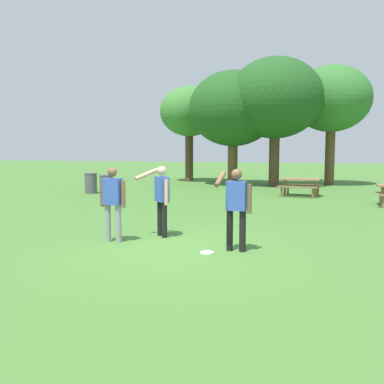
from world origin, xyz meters
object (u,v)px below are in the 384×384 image
object	(u,v)px
person_thrower	(236,203)
trash_can_further_along	(106,186)
frisbee	(207,253)
tree_far_right	(275,99)
person_catcher	(113,199)
trash_can_beside_table	(91,183)
tree_broad_center	(233,109)
person_bystander	(161,196)
picnic_table_far	(300,183)
tree_tall_left	(189,112)
tree_slender_mid	(332,99)

from	to	relation	value
person_thrower	trash_can_further_along	size ratio (longest dim) A/B	1.71
person_thrower	frisbee	xyz separation A→B (m)	(-0.51, -0.33, -0.95)
trash_can_further_along	tree_far_right	distance (m)	10.74
person_catcher	trash_can_further_along	bearing A→B (deg)	118.70
frisbee	trash_can_beside_table	distance (m)	12.58
person_catcher	frisbee	size ratio (longest dim) A/B	5.86
tree_broad_center	tree_far_right	world-z (taller)	tree_far_right
person_catcher	frisbee	xyz separation A→B (m)	(2.24, -0.44, -0.93)
trash_can_beside_table	person_bystander	bearing A→B (deg)	-51.68
tree_broad_center	tree_far_right	size ratio (longest dim) A/B	0.92
picnic_table_far	person_bystander	bearing A→B (deg)	-105.28
person_thrower	trash_can_further_along	xyz separation A→B (m)	(-7.20, 8.24, -0.48)
person_thrower	person_bystander	world-z (taller)	same
person_bystander	trash_can_beside_table	world-z (taller)	person_bystander
person_catcher	frisbee	bearing A→B (deg)	-11.07
tree_far_right	trash_can_further_along	bearing A→B (deg)	-130.26
frisbee	picnic_table_far	bearing A→B (deg)	83.44
tree_far_right	person_thrower	bearing A→B (deg)	-86.94
trash_can_further_along	frisbee	bearing A→B (deg)	-52.01
person_bystander	tree_tall_left	distance (m)	17.84
trash_can_beside_table	tree_far_right	distance (m)	10.92
trash_can_further_along	tree_far_right	size ratio (longest dim) A/B	0.14
person_catcher	tree_tall_left	world-z (taller)	tree_tall_left
person_bystander	tree_broad_center	xyz separation A→B (m)	(-1.29, 15.05, 3.35)
person_thrower	person_bystander	xyz separation A→B (m)	(-1.93, 0.94, 0.00)
person_thrower	tree_broad_center	world-z (taller)	tree_broad_center
trash_can_further_along	tree_slender_mid	world-z (taller)	tree_slender_mid
tree_far_right	tree_broad_center	bearing A→B (deg)	174.06
picnic_table_far	person_catcher	bearing A→B (deg)	-108.17
person_catcher	trash_can_further_along	distance (m)	9.28
person_thrower	tree_slender_mid	distance (m)	18.09
person_catcher	tree_broad_center	bearing A→B (deg)	91.68
frisbee	trash_can_further_along	size ratio (longest dim) A/B	0.29
trash_can_beside_table	trash_can_further_along	world-z (taller)	same
tree_tall_left	trash_can_beside_table	bearing A→B (deg)	-104.20
person_thrower	frisbee	world-z (taller)	person_thrower
tree_slender_mid	tree_broad_center	bearing A→B (deg)	-163.79
trash_can_beside_table	tree_broad_center	world-z (taller)	tree_broad_center
picnic_table_far	tree_slender_mid	bearing A→B (deg)	78.63
person_catcher	trash_can_further_along	world-z (taller)	person_catcher
person_bystander	trash_can_beside_table	bearing A→B (deg)	128.32
trash_can_beside_table	tree_slender_mid	xyz separation A→B (m)	(10.68, 8.22, 4.36)
picnic_table_far	trash_can_further_along	bearing A→B (deg)	-161.84
trash_can_further_along	tree_broad_center	xyz separation A→B (m)	(3.98, 7.75, 3.83)
tree_broad_center	person_thrower	bearing A→B (deg)	-78.63
person_thrower	tree_broad_center	bearing A→B (deg)	101.37
person_thrower	tree_tall_left	distance (m)	19.29
tree_far_right	tree_slender_mid	bearing A→B (deg)	31.24
tree_tall_left	tree_broad_center	xyz separation A→B (m)	(3.18, -1.89, -0.05)
person_bystander	tree_broad_center	size ratio (longest dim) A/B	0.25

